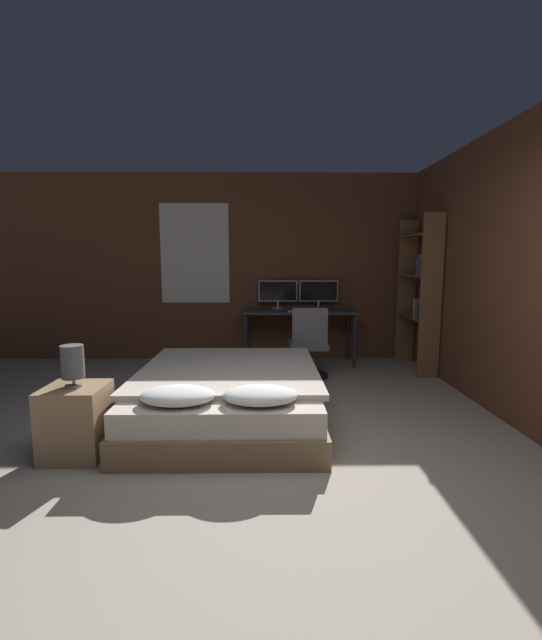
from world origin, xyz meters
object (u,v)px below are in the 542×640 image
at_px(nightstand, 76,421).
at_px(monitor_right, 319,292).
at_px(bedside_lamp, 73,363).
at_px(bookshelf, 421,288).
at_px(keyboard, 300,311).
at_px(computer_mouse, 320,310).
at_px(desk, 299,317).
at_px(office_chair, 308,350).
at_px(monitor_left, 278,292).
at_px(bed, 229,395).

bearing_deg(nightstand, monitor_right, 54.67).
xyz_separation_m(bedside_lamp, bookshelf, (3.44, 2.46, 0.39)).
xyz_separation_m(keyboard, computer_mouse, (0.26, 0.00, 0.01)).
bearing_deg(desk, computer_mouse, -38.03).
relative_size(keyboard, computer_mouse, 4.87).
relative_size(keyboard, office_chair, 0.38).
height_order(bedside_lamp, keyboard, bedside_lamp).
distance_m(monitor_left, office_chair, 1.20).
relative_size(bedside_lamp, keyboard, 0.91).
height_order(bedside_lamp, monitor_right, monitor_right).
relative_size(bed, monitor_right, 3.72).
height_order(monitor_left, office_chair, monitor_left).
distance_m(monitor_left, bookshelf, 1.95).
bearing_deg(desk, keyboard, -90.00).
bearing_deg(bedside_lamp, nightstand, 153.43).
bearing_deg(bedside_lamp, keyboard, 54.71).
bearing_deg(office_chair, bookshelf, 12.48).
bearing_deg(bookshelf, monitor_right, 154.02).
relative_size(monitor_right, keyboard, 1.63).
bearing_deg(computer_mouse, bookshelf, -8.88).
height_order(desk, bookshelf, bookshelf).
xyz_separation_m(monitor_right, computer_mouse, (-0.03, -0.41, -0.22)).
distance_m(nightstand, monitor_right, 3.84).
relative_size(nightstand, bookshelf, 0.26).
distance_m(desk, bookshelf, 1.66).
bearing_deg(office_chair, desk, 94.54).
xyz_separation_m(office_chair, bookshelf, (1.49, 0.33, 0.75)).
bearing_deg(bed, desk, 69.15).
relative_size(bed, keyboard, 6.08).
relative_size(monitor_left, keyboard, 1.63).
distance_m(keyboard, bookshelf, 1.60).
xyz_separation_m(bed, desk, (0.82, 2.14, 0.44)).
relative_size(desk, computer_mouse, 22.56).
height_order(office_chair, bookshelf, bookshelf).
height_order(monitor_left, bookshelf, bookshelf).
height_order(nightstand, monitor_right, monitor_right).
bearing_deg(bookshelf, bed, -143.75).
height_order(nightstand, monitor_left, monitor_left).
distance_m(bed, office_chair, 1.66).
distance_m(bedside_lamp, monitor_right, 3.78).
distance_m(bedside_lamp, keyboard, 3.27).
xyz_separation_m(desk, monitor_left, (-0.29, 0.21, 0.33)).
xyz_separation_m(nightstand, monitor_left, (1.59, 3.08, 0.74)).
bearing_deg(desk, bedside_lamp, -123.33).
height_order(desk, keyboard, keyboard).
bearing_deg(nightstand, computer_mouse, 51.15).
height_order(bed, computer_mouse, computer_mouse).
bearing_deg(keyboard, monitor_left, 125.58).
xyz_separation_m(bed, nightstand, (-1.07, -0.73, 0.03)).
bearing_deg(monitor_right, keyboard, -125.58).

